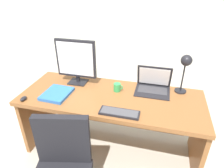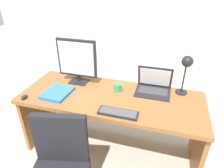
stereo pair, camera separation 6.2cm
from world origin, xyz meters
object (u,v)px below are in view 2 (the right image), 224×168
(monitor, at_px, (77,60))
(desk_lamp, at_px, (186,67))
(coffee_mug, at_px, (118,87))
(keyboard, at_px, (118,113))
(mouse, at_px, (24,97))
(laptop, at_px, (154,83))
(desk, at_px, (112,109))
(book, at_px, (57,93))

(monitor, bearing_deg, desk_lamp, 3.05)
(desk_lamp, bearing_deg, coffee_mug, -168.81)
(keyboard, xyz_separation_m, mouse, (-0.96, -0.03, 0.01))
(keyboard, xyz_separation_m, coffee_mug, (-0.11, 0.38, 0.03))
(laptop, xyz_separation_m, desk_lamp, (0.28, 0.00, 0.23))
(laptop, bearing_deg, monitor, -175.96)
(laptop, distance_m, desk_lamp, 0.36)
(monitor, relative_size, coffee_mug, 4.99)
(desk_lamp, bearing_deg, desk, -163.76)
(desk_lamp, relative_size, coffee_mug, 4.19)
(mouse, bearing_deg, desk, 22.46)
(laptop, distance_m, mouse, 1.32)
(book, bearing_deg, coffee_mug, 22.40)
(desk_lamp, xyz_separation_m, coffee_mug, (-0.65, -0.13, -0.26))
(desk, distance_m, mouse, 0.90)
(desk, bearing_deg, desk_lamp, 16.24)
(laptop, relative_size, coffee_mug, 3.56)
(monitor, relative_size, laptop, 1.40)
(desk_lamp, bearing_deg, book, -163.36)
(mouse, relative_size, coffee_mug, 0.82)
(keyboard, bearing_deg, desk, 115.13)
(desk_lamp, xyz_separation_m, book, (-1.22, -0.37, -0.29))
(laptop, height_order, coffee_mug, laptop)
(laptop, relative_size, desk_lamp, 0.85)
(desk, relative_size, monitor, 3.71)
(coffee_mug, bearing_deg, keyboard, -74.07)
(laptop, height_order, book, laptop)
(mouse, distance_m, coffee_mug, 0.94)
(monitor, xyz_separation_m, coffee_mug, (0.48, -0.07, -0.23))
(monitor, relative_size, keyboard, 1.40)
(desk, height_order, monitor, monitor)
(desk, distance_m, coffee_mug, 0.25)
(desk, xyz_separation_m, coffee_mug, (0.04, 0.07, 0.23))
(desk, bearing_deg, keyboard, -64.87)
(monitor, distance_m, book, 0.41)
(desk, xyz_separation_m, book, (-0.54, -0.17, 0.21))
(monitor, relative_size, mouse, 6.08)
(keyboard, height_order, coffee_mug, coffee_mug)
(laptop, height_order, desk_lamp, desk_lamp)
(desk, distance_m, keyboard, 0.40)
(keyboard, height_order, mouse, mouse)
(laptop, bearing_deg, coffee_mug, -160.61)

